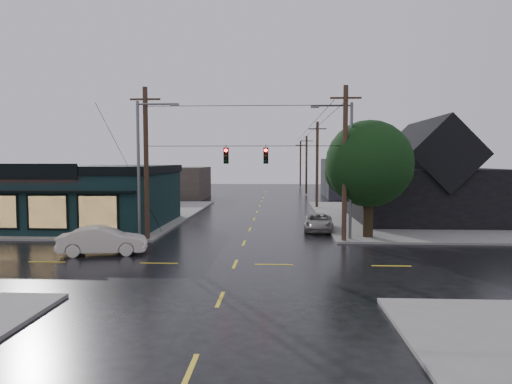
{
  "coord_description": "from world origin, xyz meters",
  "views": [
    {
      "loc": [
        2.26,
        -23.2,
        5.38
      ],
      "look_at": [
        0.85,
        4.62,
        3.43
      ],
      "focal_mm": 32.0,
      "sensor_mm": 36.0,
      "label": 1
    }
  ],
  "objects_px": {
    "utility_pole_ne": "(344,243)",
    "suv_silver": "(318,222)",
    "sedan_cream": "(103,241)",
    "corner_tree": "(369,164)",
    "utility_pole_nw": "(148,241)"
  },
  "relations": [
    {
      "from": "corner_tree",
      "to": "suv_silver",
      "type": "bearing_deg",
      "value": 132.42
    },
    {
      "from": "corner_tree",
      "to": "suv_silver",
      "type": "height_order",
      "value": "corner_tree"
    },
    {
      "from": "sedan_cream",
      "to": "suv_silver",
      "type": "height_order",
      "value": "sedan_cream"
    },
    {
      "from": "sedan_cream",
      "to": "utility_pole_nw",
      "type": "bearing_deg",
      "value": -27.85
    },
    {
      "from": "corner_tree",
      "to": "sedan_cream",
      "type": "distance_m",
      "value": 17.76
    },
    {
      "from": "sedan_cream",
      "to": "suv_silver",
      "type": "relative_size",
      "value": 1.05
    },
    {
      "from": "corner_tree",
      "to": "sedan_cream",
      "type": "xyz_separation_m",
      "value": [
        -16.13,
        -6.05,
        -4.32
      ]
    },
    {
      "from": "utility_pole_ne",
      "to": "suv_silver",
      "type": "xyz_separation_m",
      "value": [
        -1.23,
        4.99,
        0.64
      ]
    },
    {
      "from": "corner_tree",
      "to": "utility_pole_nw",
      "type": "bearing_deg",
      "value": -173.82
    },
    {
      "from": "corner_tree",
      "to": "utility_pole_ne",
      "type": "xyz_separation_m",
      "value": [
        -1.86,
        -1.61,
        -5.12
      ]
    },
    {
      "from": "utility_pole_ne",
      "to": "sedan_cream",
      "type": "height_order",
      "value": "utility_pole_ne"
    },
    {
      "from": "sedan_cream",
      "to": "suv_silver",
      "type": "bearing_deg",
      "value": -65.96
    },
    {
      "from": "corner_tree",
      "to": "utility_pole_ne",
      "type": "bearing_deg",
      "value": -139.1
    },
    {
      "from": "sedan_cream",
      "to": "utility_pole_ne",
      "type": "bearing_deg",
      "value": -84.55
    },
    {
      "from": "utility_pole_nw",
      "to": "sedan_cream",
      "type": "height_order",
      "value": "utility_pole_nw"
    }
  ]
}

